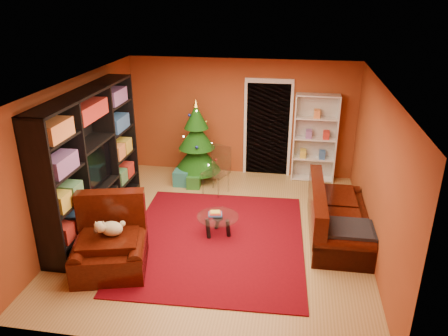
% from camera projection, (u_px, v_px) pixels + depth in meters
% --- Properties ---
extents(floor, '(5.00, 5.50, 0.05)m').
position_uv_depth(floor, '(220.00, 233.00, 7.71)').
color(floor, '#A27E44').
rests_on(floor, ground).
extents(ceiling, '(5.00, 5.50, 0.05)m').
position_uv_depth(ceiling, '(220.00, 83.00, 6.70)').
color(ceiling, silver).
rests_on(ceiling, wall_back).
extents(wall_back, '(5.00, 0.05, 2.60)m').
position_uv_depth(wall_back, '(241.00, 117.00, 9.73)').
color(wall_back, '#974320').
rests_on(wall_back, ground).
extents(wall_left, '(0.05, 5.50, 2.60)m').
position_uv_depth(wall_left, '(77.00, 154.00, 7.58)').
color(wall_left, '#974320').
rests_on(wall_left, ground).
extents(wall_right, '(0.05, 5.50, 2.60)m').
position_uv_depth(wall_right, '(379.00, 173.00, 6.83)').
color(wall_right, '#974320').
rests_on(wall_right, ground).
extents(doorway, '(1.06, 0.60, 2.16)m').
position_uv_depth(doorway, '(268.00, 130.00, 9.70)').
color(doorway, black).
rests_on(doorway, floor).
extents(rug, '(3.09, 3.55, 0.02)m').
position_uv_depth(rug, '(216.00, 240.00, 7.44)').
color(rug, '#62040D').
rests_on(rug, floor).
extents(media_unit, '(0.50, 3.15, 2.41)m').
position_uv_depth(media_unit, '(91.00, 160.00, 7.57)').
color(media_unit, black).
rests_on(media_unit, floor).
extents(christmas_tree, '(1.31, 1.31, 1.84)m').
position_uv_depth(christmas_tree, '(197.00, 142.00, 9.45)').
color(christmas_tree, '#0E400B').
rests_on(christmas_tree, floor).
extents(gift_box_teal, '(0.33, 0.33, 0.33)m').
position_uv_depth(gift_box_teal, '(182.00, 178.00, 9.47)').
color(gift_box_teal, '#22726E').
rests_on(gift_box_teal, floor).
extents(gift_box_green, '(0.30, 0.30, 0.28)m').
position_uv_depth(gift_box_green, '(194.00, 182.00, 9.34)').
color(gift_box_green, '#226B21').
rests_on(gift_box_green, floor).
extents(gift_box_red, '(0.26, 0.26, 0.25)m').
position_uv_depth(gift_box_red, '(190.00, 173.00, 9.82)').
color(gift_box_red, maroon).
rests_on(gift_box_red, floor).
extents(white_bookshelf, '(0.92, 0.34, 1.98)m').
position_uv_depth(white_bookshelf, '(315.00, 139.00, 9.43)').
color(white_bookshelf, white).
rests_on(white_bookshelf, floor).
extents(armchair, '(1.40, 1.40, 0.90)m').
position_uv_depth(armchair, '(109.00, 243.00, 6.52)').
color(armchair, black).
rests_on(armchair, rug).
extents(dog, '(0.46, 0.39, 0.29)m').
position_uv_depth(dog, '(112.00, 229.00, 6.49)').
color(dog, beige).
rests_on(dog, armchair).
extents(sofa, '(0.98, 2.12, 0.91)m').
position_uv_depth(sofa, '(339.00, 212.00, 7.41)').
color(sofa, black).
rests_on(sofa, rug).
extents(coffee_table, '(0.84, 0.84, 0.45)m').
position_uv_depth(coffee_table, '(218.00, 225.00, 7.53)').
color(coffee_table, gray).
rests_on(coffee_table, rug).
extents(acrylic_chair, '(0.63, 0.65, 0.91)m').
position_uv_depth(acrylic_chair, '(216.00, 173.00, 8.97)').
color(acrylic_chair, '#66605B').
rests_on(acrylic_chair, rug).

